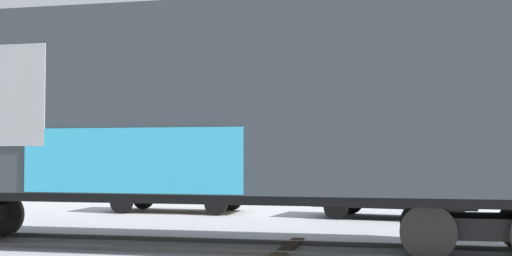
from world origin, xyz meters
The scene contains 6 objects.
ground_plane centered at (0.00, 0.00, 0.00)m, with size 260.00×260.00×0.00m, color #B2B5BC.
track centered at (0.48, 0.00, 0.04)m, with size 60.00×2.55×0.08m.
freight_car centered at (0.21, 0.00, 2.61)m, with size 16.15×2.98×4.56m.
hillside centered at (-0.05, 71.62, 6.98)m, with size 148.11×31.00×18.37m.
parked_car_tan centered at (-2.53, 7.04, 0.86)m, with size 4.24×1.88×1.70m.
parked_car_black centered at (3.95, 6.50, 0.90)m, with size 4.48×2.50×1.78m.
Camera 1 is at (4.18, -11.92, 1.74)m, focal length 46.64 mm.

